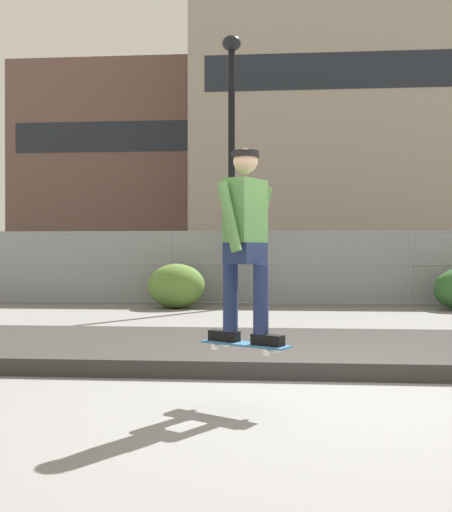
{
  "coord_description": "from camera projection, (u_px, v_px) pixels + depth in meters",
  "views": [
    {
      "loc": [
        -0.31,
        -5.57,
        1.33
      ],
      "look_at": [
        -1.14,
        4.6,
        1.26
      ],
      "focal_mm": 42.68,
      "sensor_mm": 36.0,
      "label": 1
    }
  ],
  "objects": [
    {
      "name": "street_lamp",
      "position": [
        232.0,
        137.0,
        14.21
      ],
      "size": [
        0.44,
        0.44,
        6.39
      ],
      "color": "black",
      "rests_on": "ground_plane"
    },
    {
      "name": "gravel_berm",
      "position": [
        301.0,
        350.0,
        7.63
      ],
      "size": [
        14.86,
        2.85,
        0.19
      ],
      "primitive_type": "cube",
      "color": "#33302D",
      "rests_on": "ground_plane"
    },
    {
      "name": "chain_fence",
      "position": [
        288.0,
        268.0,
        14.94
      ],
      "size": [
        17.71,
        0.06,
        1.85
      ],
      "color": "gray",
      "rests_on": "ground_plane"
    },
    {
      "name": "parked_car_near",
      "position": [
        191.0,
        269.0,
        17.23
      ],
      "size": [
        4.54,
        2.24,
        1.66
      ],
      "color": "silver",
      "rests_on": "ground_plane"
    },
    {
      "name": "office_block",
      "position": [
        389.0,
        127.0,
        46.99
      ],
      "size": [
        29.59,
        12.24,
        22.0
      ],
      "color": "#9E9384",
      "rests_on": "ground_plane"
    },
    {
      "name": "skateboard",
      "position": [
        245.0,
        345.0,
        5.18
      ],
      "size": [
        0.79,
        0.57,
        0.07
      ],
      "color": "#2D608C"
    },
    {
      "name": "library_building",
      "position": [
        160.0,
        173.0,
        57.33
      ],
      "size": [
        23.32,
        15.01,
        17.46
      ],
      "color": "brown",
      "rests_on": "ground_plane"
    },
    {
      "name": "shrub_left",
      "position": [
        176.0,
        286.0,
        14.26
      ],
      "size": [
        1.35,
        1.11,
        1.04
      ],
      "color": "#567A33",
      "rests_on": "ground_plane"
    },
    {
      "name": "skater",
      "position": [
        245.0,
        234.0,
        5.17
      ],
      "size": [
        0.67,
        0.62,
        1.66
      ],
      "color": "black",
      "rests_on": "skateboard"
    },
    {
      "name": "ground_plane",
      "position": [
        310.0,
        397.0,
        5.53
      ],
      "size": [
        120.0,
        120.0,
        0.0
      ],
      "primitive_type": "plane",
      "color": "slate"
    }
  ]
}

